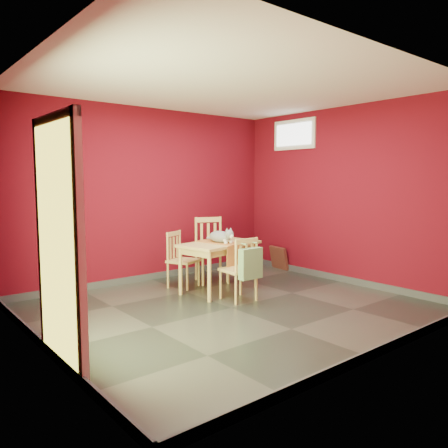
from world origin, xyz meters
TOP-DOWN VIEW (x-y plane):
  - ground at (0.00, 0.00)m, footprint 4.50×4.50m
  - room_shell at (0.00, 0.00)m, footprint 4.50×4.50m
  - doorway at (-2.23, -0.40)m, footprint 0.06×1.01m
  - window at (2.23, 1.00)m, footprint 0.05×0.90m
  - outlet_plate at (1.60, 1.99)m, footprint 0.08×0.02m
  - dining_table at (0.40, 0.74)m, footprint 1.22×0.84m
  - table_runner at (0.40, 0.63)m, footprint 0.43×0.72m
  - chair_far_left at (0.12, 1.30)m, footprint 0.51×0.51m
  - chair_far_right at (0.68, 1.30)m, footprint 0.61×0.61m
  - chair_near at (0.31, 0.19)m, footprint 0.42×0.42m
  - tote_bag at (0.30, -0.02)m, footprint 0.33×0.19m
  - cat at (0.40, 0.72)m, footprint 0.31×0.50m
  - picture_frame at (2.19, 1.28)m, footprint 0.17×0.41m

SIDE VIEW (x-z plane):
  - ground at x=0.00m, z-range 0.00..0.00m
  - room_shell at x=0.00m, z-range -2.20..2.30m
  - picture_frame at x=2.19m, z-range 0.00..0.40m
  - outlet_plate at x=1.60m, z-range 0.24..0.36m
  - chair_far_left at x=0.12m, z-range 0.01..0.84m
  - chair_near at x=0.31m, z-range 0.01..0.85m
  - chair_far_right at x=0.68m, z-range 0.01..1.01m
  - tote_bag at x=0.30m, z-range 0.30..0.76m
  - dining_table at x=0.40m, z-range 0.26..0.97m
  - table_runner at x=0.40m, z-range 0.48..0.82m
  - cat at x=0.40m, z-range 0.70..0.94m
  - doorway at x=-2.23m, z-range 0.06..2.19m
  - window at x=2.23m, z-range 2.10..2.60m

